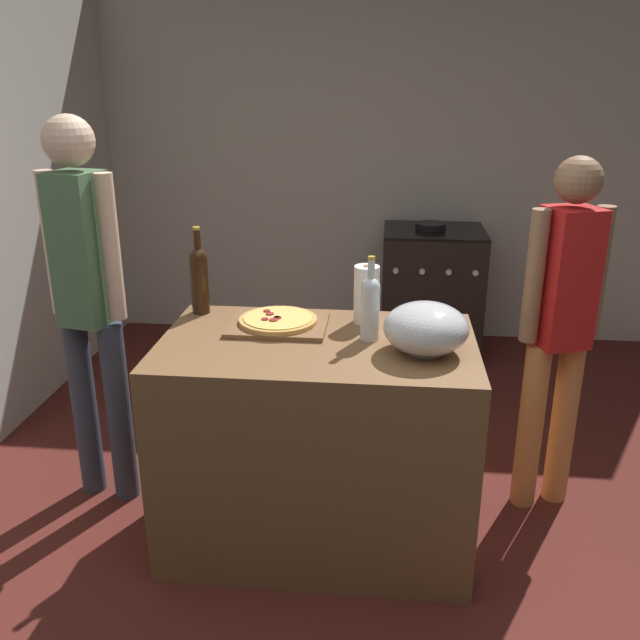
% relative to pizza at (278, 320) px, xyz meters
% --- Properties ---
extents(ground_plane, '(4.47, 3.74, 0.02)m').
position_rel_pizza_xyz_m(ground_plane, '(0.32, 0.75, -0.94)').
color(ground_plane, '#511E19').
extents(kitchen_wall_rear, '(4.47, 0.10, 2.60)m').
position_rel_pizza_xyz_m(kitchen_wall_rear, '(0.32, 2.37, 0.37)').
color(kitchen_wall_rear, '#BCB7AD').
rests_on(kitchen_wall_rear, ground_plane).
extents(counter, '(1.24, 0.75, 0.89)m').
position_rel_pizza_xyz_m(counter, '(0.18, -0.14, -0.48)').
color(counter, brown).
rests_on(counter, ground_plane).
extents(cutting_board, '(0.40, 0.32, 0.02)m').
position_rel_pizza_xyz_m(cutting_board, '(0.00, -0.00, -0.02)').
color(cutting_board, brown).
rests_on(cutting_board, counter).
extents(pizza, '(0.32, 0.32, 0.03)m').
position_rel_pizza_xyz_m(pizza, '(0.00, 0.00, 0.00)').
color(pizza, tan).
rests_on(pizza, cutting_board).
extents(mixing_bowl, '(0.32, 0.32, 0.19)m').
position_rel_pizza_xyz_m(mixing_bowl, '(0.59, -0.21, 0.07)').
color(mixing_bowl, '#B2B2B7').
rests_on(mixing_bowl, counter).
extents(paper_towel_roll, '(0.10, 0.10, 0.25)m').
position_rel_pizza_xyz_m(paper_towel_roll, '(0.36, 0.09, 0.09)').
color(paper_towel_roll, white).
rests_on(paper_towel_roll, counter).
extents(wine_bottle_amber, '(0.07, 0.07, 0.33)m').
position_rel_pizza_xyz_m(wine_bottle_amber, '(0.38, -0.10, 0.11)').
color(wine_bottle_amber, silver).
rests_on(wine_bottle_amber, counter).
extents(wine_bottle_clear, '(0.08, 0.08, 0.38)m').
position_rel_pizza_xyz_m(wine_bottle_clear, '(-0.36, 0.14, 0.13)').
color(wine_bottle_clear, '#331E0F').
rests_on(wine_bottle_clear, counter).
extents(stove, '(0.68, 0.60, 0.93)m').
position_rel_pizza_xyz_m(stove, '(0.75, 1.97, -0.48)').
color(stove, black).
rests_on(stove, ground_plane).
extents(person_in_stripes, '(0.35, 0.23, 1.73)m').
position_rel_pizza_xyz_m(person_in_stripes, '(-0.84, 0.07, 0.07)').
color(person_in_stripes, '#383D4C').
rests_on(person_in_stripes, ground_plane).
extents(person_in_red, '(0.35, 0.25, 1.58)m').
position_rel_pizza_xyz_m(person_in_red, '(1.18, 0.21, -0.03)').
color(person_in_red, '#D88C4C').
rests_on(person_in_red, ground_plane).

